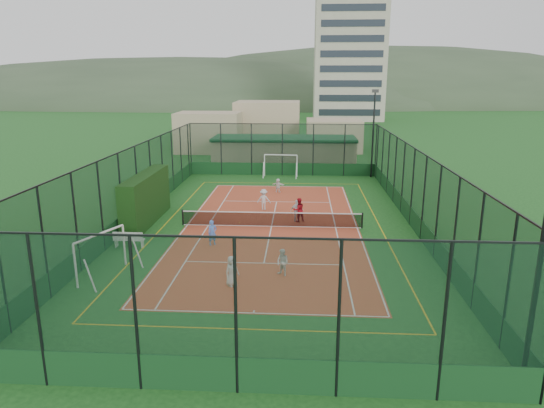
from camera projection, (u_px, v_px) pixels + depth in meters
The scene contains 21 objects.
ground at pixel (272, 227), 31.24m from camera, with size 300.00×300.00×0.00m, color #1B4F1C.
court_slab at pixel (272, 226), 31.24m from camera, with size 11.17×23.97×0.01m, color #BA3E29.
tennis_net at pixel (272, 219), 31.11m from camera, with size 11.67×0.12×1.06m, color black, non-canonical shape.
perimeter_fence at pixel (272, 189), 30.61m from camera, with size 18.12×34.12×5.00m, color black, non-canonical shape.
floodlight_se at pixel (539, 268), 13.67m from camera, with size 0.60×0.26×8.25m, color black, non-canonical shape.
floodlight_ne at pixel (373, 134), 45.72m from camera, with size 0.60×0.26×8.25m, color black, non-canonical shape.
clubhouse at pixel (284, 152), 52.08m from camera, with size 15.20×7.20×3.15m, color tan, non-canonical shape.
apartment_tower at pixel (349, 50), 105.89m from camera, with size 15.00×12.00×30.00m, color beige.
distant_hills at pixel (297, 104), 176.05m from camera, with size 200.00×60.00×24.00m, color #384C33, non-canonical shape.
hedge_left at pixel (146, 198), 31.81m from camera, with size 1.11×7.38×3.23m, color black.
white_bench at pixel (129, 239), 27.35m from camera, with size 1.72×0.47×0.97m, color white, non-canonical shape.
futsal_goal_near at pixel (101, 255), 23.28m from camera, with size 0.95×3.28×2.12m, color white, non-canonical shape.
futsal_goal_far at pixel (281, 166), 46.74m from camera, with size 3.25×0.94×2.10m, color white, non-canonical shape.
child_near_left at pixel (232, 271), 22.23m from camera, with size 0.70×0.45×1.43m, color silver.
child_near_mid at pixel (212, 233), 27.63m from camera, with size 0.53×0.35×1.46m, color #4C7ED7.
child_near_right at pixel (283, 262), 23.37m from camera, with size 0.65×0.50×1.33m, color white.
child_far_left at pixel (264, 199), 34.99m from camera, with size 0.98×0.57×1.52m, color silver.
child_far_right at pixel (297, 211), 32.13m from camera, with size 0.87×0.36×1.49m, color white.
child_far_back at pixel (278, 185), 40.41m from camera, with size 1.08×0.34×1.16m, color white.
coach at pixel (299, 210), 32.09m from camera, with size 0.78×0.61×1.61m, color #AB121D.
tennis_balls at pixel (267, 221), 32.33m from camera, with size 3.04×1.55×0.07m.
Camera 1 is at (1.84, -29.79, 9.35)m, focal length 32.00 mm.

